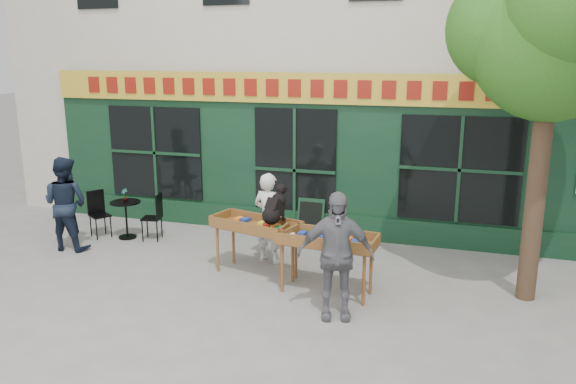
{
  "coord_description": "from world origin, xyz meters",
  "views": [
    {
      "loc": [
        3.21,
        -8.41,
        3.61
      ],
      "look_at": [
        0.42,
        0.5,
        1.34
      ],
      "focal_mm": 35.0,
      "sensor_mm": 36.0,
      "label": 1
    }
  ],
  "objects_px": {
    "book_cart_right": "(327,243)",
    "bistro_table": "(126,212)",
    "dog": "(275,203)",
    "man_right": "(335,255)",
    "woman": "(269,218)",
    "book_cart_center": "(256,228)",
    "man_left": "(66,204)"
  },
  "relations": [
    {
      "from": "man_right",
      "to": "bistro_table",
      "type": "bearing_deg",
      "value": 139.96
    },
    {
      "from": "book_cart_right",
      "to": "bistro_table",
      "type": "relative_size",
      "value": 2.03
    },
    {
      "from": "book_cart_center",
      "to": "man_right",
      "type": "bearing_deg",
      "value": -20.58
    },
    {
      "from": "book_cart_right",
      "to": "man_right",
      "type": "height_order",
      "value": "man_right"
    },
    {
      "from": "book_cart_right",
      "to": "bistro_table",
      "type": "distance_m",
      "value": 4.75
    },
    {
      "from": "book_cart_right",
      "to": "man_left",
      "type": "bearing_deg",
      "value": 178.49
    },
    {
      "from": "dog",
      "to": "man_left",
      "type": "relative_size",
      "value": 0.33
    },
    {
      "from": "book_cart_right",
      "to": "man_left",
      "type": "height_order",
      "value": "man_left"
    },
    {
      "from": "book_cart_right",
      "to": "man_right",
      "type": "bearing_deg",
      "value": -63.59
    },
    {
      "from": "book_cart_center",
      "to": "book_cart_right",
      "type": "xyz_separation_m",
      "value": [
        1.31,
        -0.39,
        0.0
      ]
    },
    {
      "from": "man_right",
      "to": "man_left",
      "type": "xyz_separation_m",
      "value": [
        -5.51,
        1.31,
        -0.02
      ]
    },
    {
      "from": "dog",
      "to": "man_left",
      "type": "xyz_separation_m",
      "value": [
        -4.26,
        0.22,
        -0.39
      ]
    },
    {
      "from": "dog",
      "to": "man_right",
      "type": "xyz_separation_m",
      "value": [
        1.26,
        -1.09,
        -0.37
      ]
    },
    {
      "from": "woman",
      "to": "book_cart_right",
      "type": "bearing_deg",
      "value": 156.28
    },
    {
      "from": "woman",
      "to": "bistro_table",
      "type": "relative_size",
      "value": 2.15
    },
    {
      "from": "book_cart_center",
      "to": "bistro_table",
      "type": "xyz_separation_m",
      "value": [
        -3.21,
        1.07,
        -0.28
      ]
    },
    {
      "from": "woman",
      "to": "book_cart_right",
      "type": "height_order",
      "value": "woman"
    },
    {
      "from": "book_cart_center",
      "to": "woman",
      "type": "xyz_separation_m",
      "value": [
        -0.0,
        0.65,
        -0.01
      ]
    },
    {
      "from": "woman",
      "to": "bistro_table",
      "type": "height_order",
      "value": "woman"
    },
    {
      "from": "woman",
      "to": "bistro_table",
      "type": "bearing_deg",
      "value": 7.23
    },
    {
      "from": "woman",
      "to": "book_cart_right",
      "type": "relative_size",
      "value": 1.06
    },
    {
      "from": "book_cart_center",
      "to": "book_cart_right",
      "type": "distance_m",
      "value": 1.36
    },
    {
      "from": "book_cart_center",
      "to": "man_right",
      "type": "relative_size",
      "value": 0.88
    },
    {
      "from": "man_right",
      "to": "man_left",
      "type": "relative_size",
      "value": 1.02
    },
    {
      "from": "dog",
      "to": "bistro_table",
      "type": "bearing_deg",
      "value": 177.22
    },
    {
      "from": "woman",
      "to": "man_left",
      "type": "bearing_deg",
      "value": 21.7
    },
    {
      "from": "book_cart_center",
      "to": "dog",
      "type": "bearing_deg",
      "value": 6.58
    },
    {
      "from": "woman",
      "to": "bistro_table",
      "type": "distance_m",
      "value": 3.25
    },
    {
      "from": "book_cart_right",
      "to": "bistro_table",
      "type": "bearing_deg",
      "value": 166.7
    },
    {
      "from": "woman",
      "to": "book_cart_right",
      "type": "distance_m",
      "value": 1.67
    },
    {
      "from": "dog",
      "to": "man_right",
      "type": "relative_size",
      "value": 0.33
    },
    {
      "from": "dog",
      "to": "book_cart_right",
      "type": "xyz_separation_m",
      "value": [
        0.96,
        -0.34,
        -0.47
      ]
    }
  ]
}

